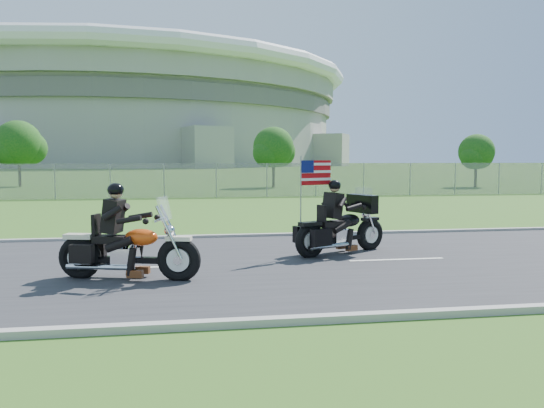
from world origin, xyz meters
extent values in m
plane|color=#2C581B|center=(0.00, 0.00, 0.00)|extent=(420.00, 420.00, 0.00)
cube|color=#28282B|center=(0.00, 0.00, 0.02)|extent=(120.00, 8.00, 0.04)
cube|color=#9E9B93|center=(0.00, 4.05, 0.05)|extent=(120.00, 0.18, 0.12)
cube|color=#9E9B93|center=(0.00, -4.05, 0.05)|extent=(120.00, 0.18, 0.12)
cube|color=gray|center=(-5.00, 20.00, 1.00)|extent=(60.00, 0.03, 2.00)
cylinder|color=#A3A099|center=(-20.00, 170.00, 10.00)|extent=(130.00, 130.00, 20.00)
cylinder|color=#605E5B|center=(-20.00, 170.00, 17.00)|extent=(132.00, 132.00, 4.00)
cylinder|color=#A3A099|center=(-20.00, 170.00, 23.00)|extent=(134.00, 134.00, 6.00)
torus|color=white|center=(-20.00, 170.00, 27.00)|extent=(140.40, 140.40, 4.40)
cylinder|color=#382316|center=(6.00, 30.00, 1.26)|extent=(0.22, 0.22, 2.52)
sphere|color=#124615|center=(6.00, 30.00, 3.15)|extent=(3.20, 3.20, 3.20)
sphere|color=#124615|center=(6.64, 30.48, 2.79)|extent=(2.40, 2.40, 2.40)
sphere|color=#124615|center=(5.44, 29.60, 2.70)|extent=(2.24, 2.24, 2.24)
cylinder|color=#382316|center=(-14.00, 34.00, 1.40)|extent=(0.22, 0.22, 2.80)
sphere|color=#124615|center=(-14.00, 34.00, 3.50)|extent=(3.60, 3.60, 3.60)
sphere|color=#124615|center=(-13.28, 34.54, 3.10)|extent=(2.70, 2.70, 2.70)
sphere|color=#124615|center=(-14.63, 33.55, 3.00)|extent=(2.52, 2.52, 2.52)
cylinder|color=#382316|center=(22.00, 28.00, 1.12)|extent=(0.22, 0.22, 2.24)
sphere|color=#124615|center=(22.00, 28.00, 2.80)|extent=(2.80, 2.80, 2.80)
sphere|color=#124615|center=(22.56, 28.42, 2.48)|extent=(2.10, 2.10, 2.10)
sphere|color=#124615|center=(21.51, 27.65, 2.40)|extent=(1.96, 1.96, 1.96)
torus|color=black|center=(-0.79, -1.25, 0.43)|extent=(0.87, 0.42, 0.84)
torus|color=black|center=(-2.66, -0.75, 0.43)|extent=(0.87, 0.42, 0.84)
ellipsoid|color=#E14A10|center=(-1.48, -1.07, 0.84)|extent=(0.71, 0.52, 0.32)
cube|color=black|center=(-2.06, -0.91, 0.79)|extent=(0.69, 0.49, 0.14)
cube|color=black|center=(-2.00, -0.93, 1.23)|extent=(0.38, 0.51, 0.63)
sphere|color=black|center=(-1.95, -0.94, 1.72)|extent=(0.38, 0.38, 0.31)
cube|color=silver|center=(-1.05, -1.18, 1.38)|extent=(0.18, 0.52, 0.46)
torus|color=black|center=(3.85, 1.39, 0.42)|extent=(0.83, 0.52, 0.82)
torus|color=black|center=(2.15, 0.61, 0.42)|extent=(0.83, 0.52, 0.82)
ellipsoid|color=black|center=(3.22, 1.10, 0.81)|extent=(0.71, 0.58, 0.31)
cube|color=black|center=(2.70, 0.86, 0.77)|extent=(0.69, 0.55, 0.13)
cube|color=black|center=(2.75, 0.88, 1.20)|extent=(0.43, 0.51, 0.61)
sphere|color=black|center=(2.80, 0.91, 1.67)|extent=(0.40, 0.40, 0.30)
cube|color=black|center=(3.60, 1.28, 1.20)|extent=(0.59, 0.90, 0.44)
cube|color=#B70C11|center=(2.36, 0.95, 1.97)|extent=(0.81, 0.39, 0.57)
camera|label=1|loc=(-0.59, -11.15, 2.32)|focal=35.00mm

